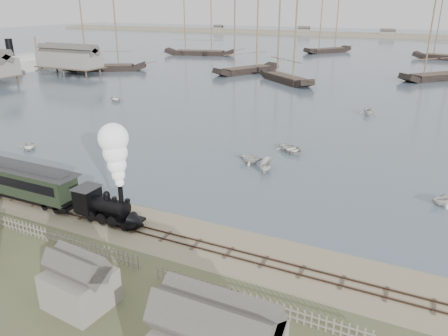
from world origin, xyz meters
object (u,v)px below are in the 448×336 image
at_px(beached_dinghy, 25,183).
at_px(passenger_coach, 19,179).
at_px(locomotive, 113,182).
at_px(steamship, 11,56).

bearing_deg(beached_dinghy, passenger_coach, -141.24).
height_order(passenger_coach, beached_dinghy, passenger_coach).
height_order(locomotive, steamship, steamship).
relative_size(passenger_coach, steamship, 0.34).
distance_m(locomotive, steamship, 104.74).
distance_m(beached_dinghy, steamship, 91.52).
height_order(passenger_coach, steamship, steamship).
height_order(locomotive, passenger_coach, locomotive).
bearing_deg(passenger_coach, locomotive, 0.00).
xyz_separation_m(passenger_coach, beached_dinghy, (-2.58, 2.60, -1.84)).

